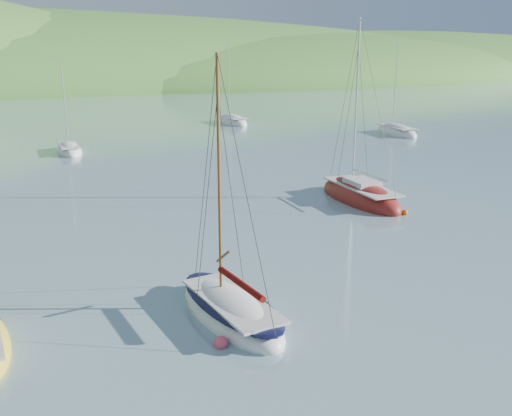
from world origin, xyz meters
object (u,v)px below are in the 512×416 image
daysailer_white (231,311)px  distant_sloop_d (396,133)px  distant_sloop_a (69,151)px  distant_sloop_b (232,122)px  sloop_red (360,197)px

daysailer_white → distant_sloop_d: size_ratio=0.88×
distant_sloop_a → distant_sloop_d: size_ratio=0.81×
daysailer_white → distant_sloop_b: size_ratio=0.85×
distant_sloop_a → distant_sloop_b: 28.33m
sloop_red → distant_sloop_d: size_ratio=1.09×
distant_sloop_b → distant_sloop_d: bearing=-50.6°
daysailer_white → distant_sloop_d: bearing=40.5°
daysailer_white → sloop_red: (15.15, 11.44, 0.00)m
sloop_red → distant_sloop_b: (11.49, 42.58, -0.03)m
sloop_red → distant_sloop_a: (-13.22, 28.71, -0.06)m
sloop_red → distant_sloop_a: 31.60m
sloop_red → distant_sloop_d: sloop_red is taller
daysailer_white → distant_sloop_a: (1.94, 40.15, -0.06)m
sloop_red → distant_sloop_a: sloop_red is taller
daysailer_white → distant_sloop_a: size_ratio=1.08×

